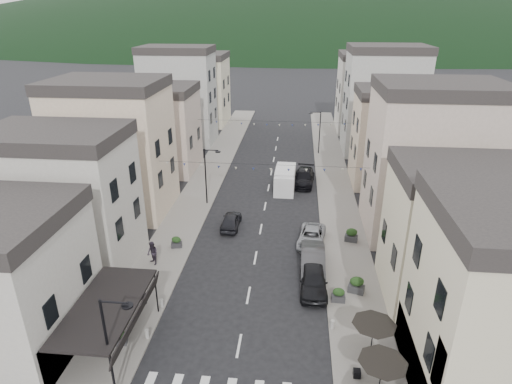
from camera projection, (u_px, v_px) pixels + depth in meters
sidewalk_left at (206, 182)px, 50.33m from camera, size 4.00×76.00×0.12m
sidewalk_right at (334, 186)px, 48.98m from camera, size 4.00×76.00×0.12m
hill_backdrop at (296, 38)px, 294.71m from camera, size 640.00×360.00×70.00m
boutique_awning at (110, 307)px, 24.42m from camera, size 3.77×7.50×3.28m
buildings_row_left at (158, 118)px, 53.83m from camera, size 10.20×54.16×14.00m
buildings_row_right at (396, 124)px, 50.07m from camera, size 10.20×54.16×14.50m
cafe_terrace at (382, 366)px, 21.36m from camera, size 2.50×8.10×2.53m
streetlamp_left_near at (112, 338)px, 21.32m from camera, size 1.70×0.56×6.00m
streetlamp_left_far at (208, 171)px, 43.26m from camera, size 1.70×0.56×6.00m
streetlamp_right_far at (318, 128)px, 58.66m from camera, size 1.70×0.56×6.00m
bollards at (238, 346)px, 25.29m from camera, size 11.66×10.26×0.60m
bunting_near at (262, 168)px, 38.31m from camera, size 19.00×0.28×0.62m
bunting_far at (273, 124)px, 52.93m from camera, size 19.00×0.28×0.62m
parked_car_a at (314, 280)px, 30.77m from camera, size 1.97×4.83×1.64m
parked_car_b at (313, 261)px, 33.03m from camera, size 1.83×5.23×1.72m
parked_car_c at (312, 237)px, 36.92m from camera, size 2.77×4.99×1.32m
parked_car_d at (304, 177)px, 49.53m from camera, size 2.75×5.70×1.60m
parked_car_e at (231, 221)px, 39.68m from camera, size 1.67×4.05×1.37m
delivery_van at (285, 179)px, 47.89m from camera, size 2.30×5.51×2.62m
pedestrian_a at (143, 292)px, 29.12m from camera, size 0.72×0.52×1.83m
pedestrian_b at (152, 253)px, 33.62m from camera, size 1.20×1.19×1.96m
planter_la at (119, 337)px, 25.72m from camera, size 1.01×0.67×1.05m
planter_lb at (176, 242)px, 36.21m from camera, size 0.98×0.67×1.00m
planter_ra at (357, 285)px, 30.38m from camera, size 1.26×0.93×1.27m
planter_rb at (338, 295)px, 29.48m from camera, size 0.96×0.54×1.06m
planter_rc at (351, 235)px, 37.12m from camera, size 1.19×0.81×1.22m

